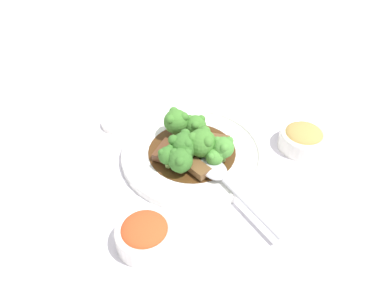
{
  "coord_description": "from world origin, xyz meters",
  "views": [
    {
      "loc": [
        -0.29,
        0.47,
        0.53
      ],
      "look_at": [
        0.0,
        0.0,
        0.03
      ],
      "focal_mm": 35.0,
      "sensor_mm": 36.0,
      "label": 1
    }
  ],
  "objects_px": {
    "beef_strip_0": "(198,169)",
    "broccoli_floret_1": "(202,142)",
    "broccoli_floret_2": "(176,121)",
    "side_bowl_appetizer": "(303,138)",
    "broccoli_floret_4": "(182,144)",
    "serving_spoon": "(218,173)",
    "beef_strip_1": "(212,141)",
    "broccoli_floret_0": "(180,160)",
    "broccoli_floret_7": "(168,155)",
    "side_bowl_kimchi": "(145,234)",
    "beef_strip_2": "(188,142)",
    "beef_strip_3": "(166,151)",
    "broccoli_floret_6": "(223,147)",
    "sauce_dish": "(116,123)",
    "main_plate": "(192,153)",
    "broccoli_floret_3": "(195,125)",
    "broccoli_floret_5": "(215,157)"
  },
  "relations": [
    {
      "from": "beef_strip_0",
      "to": "serving_spoon",
      "type": "xyz_separation_m",
      "value": [
        -0.04,
        -0.01,
        -0.0
      ]
    },
    {
      "from": "broccoli_floret_4",
      "to": "broccoli_floret_3",
      "type": "bearing_deg",
      "value": -80.23
    },
    {
      "from": "broccoli_floret_4",
      "to": "broccoli_floret_0",
      "type": "bearing_deg",
      "value": 117.72
    },
    {
      "from": "beef_strip_0",
      "to": "broccoli_floret_6",
      "type": "relative_size",
      "value": 0.94
    },
    {
      "from": "beef_strip_0",
      "to": "beef_strip_3",
      "type": "distance_m",
      "value": 0.08
    },
    {
      "from": "beef_strip_2",
      "to": "sauce_dish",
      "type": "xyz_separation_m",
      "value": [
        0.18,
        0.01,
        -0.02
      ]
    },
    {
      "from": "broccoli_floret_6",
      "to": "broccoli_floret_7",
      "type": "bearing_deg",
      "value": 40.94
    },
    {
      "from": "beef_strip_2",
      "to": "beef_strip_3",
      "type": "distance_m",
      "value": 0.05
    },
    {
      "from": "main_plate",
      "to": "broccoli_floret_4",
      "type": "height_order",
      "value": "broccoli_floret_4"
    },
    {
      "from": "broccoli_floret_0",
      "to": "broccoli_floret_2",
      "type": "relative_size",
      "value": 0.82
    },
    {
      "from": "main_plate",
      "to": "beef_strip_2",
      "type": "bearing_deg",
      "value": -34.4
    },
    {
      "from": "broccoli_floret_3",
      "to": "broccoli_floret_7",
      "type": "bearing_deg",
      "value": 91.35
    },
    {
      "from": "broccoli_floret_6",
      "to": "main_plate",
      "type": "bearing_deg",
      "value": 4.77
    },
    {
      "from": "broccoli_floret_4",
      "to": "broccoli_floret_6",
      "type": "height_order",
      "value": "broccoli_floret_4"
    },
    {
      "from": "broccoli_floret_2",
      "to": "broccoli_floret_4",
      "type": "height_order",
      "value": "broccoli_floret_2"
    },
    {
      "from": "broccoli_floret_5",
      "to": "beef_strip_1",
      "type": "bearing_deg",
      "value": -56.15
    },
    {
      "from": "main_plate",
      "to": "beef_strip_0",
      "type": "height_order",
      "value": "beef_strip_0"
    },
    {
      "from": "serving_spoon",
      "to": "side_bowl_kimchi",
      "type": "bearing_deg",
      "value": 78.99
    },
    {
      "from": "beef_strip_3",
      "to": "broccoli_floret_5",
      "type": "bearing_deg",
      "value": -167.33
    },
    {
      "from": "broccoli_floret_5",
      "to": "broccoli_floret_0",
      "type": "bearing_deg",
      "value": 45.51
    },
    {
      "from": "serving_spoon",
      "to": "broccoli_floret_3",
      "type": "bearing_deg",
      "value": -39.23
    },
    {
      "from": "broccoli_floret_0",
      "to": "broccoli_floret_6",
      "type": "relative_size",
      "value": 0.93
    },
    {
      "from": "broccoli_floret_0",
      "to": "sauce_dish",
      "type": "height_order",
      "value": "broccoli_floret_0"
    },
    {
      "from": "side_bowl_appetizer",
      "to": "broccoli_floret_0",
      "type": "bearing_deg",
      "value": 51.3
    },
    {
      "from": "beef_strip_2",
      "to": "broccoli_floret_3",
      "type": "bearing_deg",
      "value": -87.89
    },
    {
      "from": "beef_strip_0",
      "to": "beef_strip_1",
      "type": "height_order",
      "value": "beef_strip_0"
    },
    {
      "from": "serving_spoon",
      "to": "beef_strip_1",
      "type": "bearing_deg",
      "value": -53.8
    },
    {
      "from": "broccoli_floret_6",
      "to": "sauce_dish",
      "type": "bearing_deg",
      "value": 1.61
    },
    {
      "from": "broccoli_floret_1",
      "to": "side_bowl_kimchi",
      "type": "distance_m",
      "value": 0.21
    },
    {
      "from": "beef_strip_0",
      "to": "broccoli_floret_2",
      "type": "bearing_deg",
      "value": -36.33
    },
    {
      "from": "broccoli_floret_1",
      "to": "broccoli_floret_4",
      "type": "distance_m",
      "value": 0.04
    },
    {
      "from": "broccoli_floret_3",
      "to": "broccoli_floret_7",
      "type": "xyz_separation_m",
      "value": [
        -0.0,
        0.1,
        0.0
      ]
    },
    {
      "from": "broccoli_floret_2",
      "to": "sauce_dish",
      "type": "distance_m",
      "value": 0.16
    },
    {
      "from": "beef_strip_1",
      "to": "beef_strip_3",
      "type": "height_order",
      "value": "beef_strip_3"
    },
    {
      "from": "broccoli_floret_1",
      "to": "serving_spoon",
      "type": "distance_m",
      "value": 0.07
    },
    {
      "from": "beef_strip_3",
      "to": "broccoli_floret_6",
      "type": "xyz_separation_m",
      "value": [
        -0.1,
        -0.04,
        0.03
      ]
    },
    {
      "from": "beef_strip_0",
      "to": "broccoli_floret_1",
      "type": "distance_m",
      "value": 0.05
    },
    {
      "from": "broccoli_floret_6",
      "to": "sauce_dish",
      "type": "distance_m",
      "value": 0.27
    },
    {
      "from": "broccoli_floret_7",
      "to": "side_bowl_kimchi",
      "type": "bearing_deg",
      "value": 111.12
    },
    {
      "from": "beef_strip_0",
      "to": "beef_strip_2",
      "type": "bearing_deg",
      "value": -44.63
    },
    {
      "from": "beef_strip_0",
      "to": "side_bowl_appetizer",
      "type": "height_order",
      "value": "side_bowl_appetizer"
    },
    {
      "from": "beef_strip_0",
      "to": "side_bowl_kimchi",
      "type": "distance_m",
      "value": 0.17
    },
    {
      "from": "beef_strip_0",
      "to": "broccoli_floret_1",
      "type": "xyz_separation_m",
      "value": [
        0.02,
        -0.04,
        0.03
      ]
    },
    {
      "from": "beef_strip_1",
      "to": "side_bowl_kimchi",
      "type": "relative_size",
      "value": 0.82
    },
    {
      "from": "broccoli_floret_0",
      "to": "broccoli_floret_1",
      "type": "bearing_deg",
      "value": -103.53
    },
    {
      "from": "broccoli_floret_2",
      "to": "side_bowl_appetizer",
      "type": "distance_m",
      "value": 0.26
    },
    {
      "from": "beef_strip_2",
      "to": "broccoli_floret_2",
      "type": "bearing_deg",
      "value": -18.44
    },
    {
      "from": "broccoli_floret_1",
      "to": "side_bowl_kimchi",
      "type": "height_order",
      "value": "broccoli_floret_1"
    },
    {
      "from": "serving_spoon",
      "to": "side_bowl_appetizer",
      "type": "height_order",
      "value": "side_bowl_appetizer"
    },
    {
      "from": "broccoli_floret_3",
      "to": "broccoli_floret_4",
      "type": "xyz_separation_m",
      "value": [
        -0.01,
        0.07,
        0.01
      ]
    }
  ]
}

